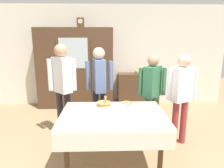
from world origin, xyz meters
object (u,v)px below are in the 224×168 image
tea_cup_mid_left (154,123)px  tea_cup_near_left (134,115)px  person_behind_table_right (182,91)px  tea_cup_far_left (75,114)px  spoon_center (155,114)px  bread_basket (104,103)px  tea_cup_front_edge (99,119)px  person_near_right_end (152,88)px  mantel_clock (81,23)px  bookshelf_low (138,89)px  person_behind_table_left (62,81)px  spoon_near_right (81,106)px  person_beside_shelf (99,82)px  wall_cabinet (75,68)px  spoon_mid_left (142,123)px  pastry_plate (127,104)px  book_stack (139,72)px  dining_table (113,121)px

tea_cup_mid_left → tea_cup_near_left: same height
person_behind_table_right → tea_cup_far_left: bearing=-160.8°
spoon_center → bread_basket: bearing=150.4°
tea_cup_front_edge → spoon_center: size_ratio=1.09×
tea_cup_far_left → person_near_right_end: (1.30, 0.96, 0.13)m
mantel_clock → bookshelf_low: size_ratio=0.22×
mantel_clock → spoon_center: size_ratio=2.02×
tea_cup_mid_left → tea_cup_far_left: 1.10m
person_behind_table_left → mantel_clock: bearing=83.9°
tea_cup_far_left → bread_basket: bread_basket is taller
spoon_near_right → person_beside_shelf: (0.28, 0.72, 0.24)m
wall_cabinet → bookshelf_low: bearing=1.7°
tea_cup_front_edge → spoon_mid_left: 0.56m
bookshelf_low → person_behind_table_left: bearing=-134.8°
pastry_plate → bread_basket: bearing=-175.2°
spoon_center → person_behind_table_left: person_behind_table_left is taller
book_stack → person_behind_table_left: bearing=-134.8°
spoon_center → bookshelf_low: bearing=85.8°
bread_basket → person_behind_table_left: person_behind_table_left is taller
book_stack → tea_cup_mid_left: book_stack is taller
bread_basket → spoon_center: bread_basket is taller
wall_cabinet → pastry_plate: wall_cabinet is taller
tea_cup_far_left → pastry_plate: size_ratio=0.46×
dining_table → wall_cabinet: size_ratio=0.72×
pastry_plate → spoon_center: size_ratio=2.35×
person_behind_table_right → tea_cup_near_left: bearing=-144.4°
bookshelf_low → person_behind_table_right: (0.40, -2.08, 0.51)m
person_behind_table_right → wall_cabinet: bearing=136.0°
person_beside_shelf → person_behind_table_right: 1.52m
person_near_right_end → person_beside_shelf: (-0.99, 0.17, 0.09)m
bookshelf_low → pastry_plate: bookshelf_low is taller
dining_table → spoon_center: (0.60, -0.02, 0.11)m
tea_cup_near_left → mantel_clock: bearing=110.7°
tea_cup_far_left → pastry_plate: 0.92m
pastry_plate → spoon_center: bearing=-52.1°
tea_cup_mid_left → person_behind_table_right: person_behind_table_right is taller
wall_cabinet → person_beside_shelf: 1.65m
mantel_clock → tea_cup_near_left: (1.01, -2.68, -1.41)m
bookshelf_low → bread_basket: size_ratio=4.64×
book_stack → tea_cup_front_edge: (-0.99, -2.85, -0.13)m
dining_table → person_near_right_end: size_ratio=0.98×
tea_cup_front_edge → spoon_center: 0.82m
mantel_clock → person_behind_table_left: mantel_clock is taller
dining_table → person_behind_table_right: 1.35m
spoon_center → person_near_right_end: (0.16, 0.93, 0.16)m
bookshelf_low → person_behind_table_right: person_behind_table_right is taller
tea_cup_near_left → person_behind_table_right: person_behind_table_right is taller
pastry_plate → spoon_center: pastry_plate is taller
mantel_clock → person_beside_shelf: (0.50, -1.51, -1.19)m
tea_cup_near_left → spoon_near_right: 0.91m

